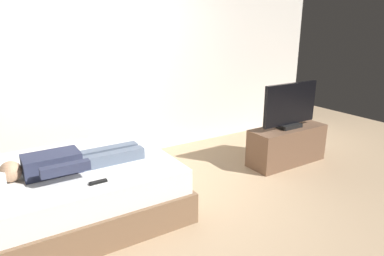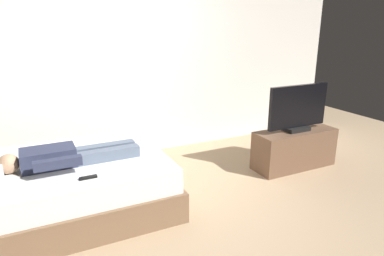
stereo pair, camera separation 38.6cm
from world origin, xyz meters
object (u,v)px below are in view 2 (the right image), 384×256
remote (88,177)px  person (63,157)px  tv_stand (294,149)px  bed (63,188)px  tv (298,109)px

remote → person: bearing=110.5°
tv_stand → bed: bearing=177.3°
remote → bed: bearing=109.9°
bed → tv_stand: 2.85m
bed → tv: size_ratio=2.35×
tv_stand → tv: tv is taller
tv_stand → tv: bearing=0.0°
person → tv_stand: person is taller
bed → remote: 0.60m
remote → tv: 2.70m
tv_stand → tv: 0.53m
person → tv_stand: bearing=-0.8°
person → remote: person is taller
bed → tv: tv is taller
tv → remote: bearing=-172.2°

